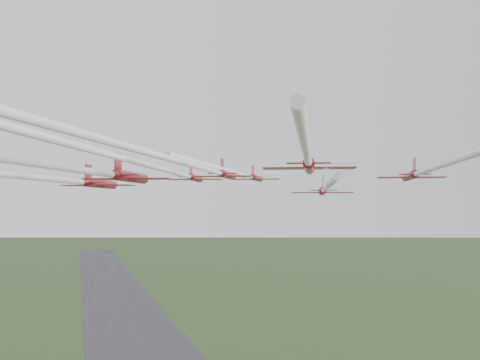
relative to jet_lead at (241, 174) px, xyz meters
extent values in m
cube|color=#313133|center=(-1.55, 197.45, -54.37)|extent=(38.00, 900.00, 0.04)
cylinder|color=#AB1926|center=(5.94, 11.75, 0.03)|extent=(4.32, 7.25, 0.99)
cone|color=#AB1926|center=(8.02, 15.87, 0.03)|extent=(1.61, 1.89, 0.99)
cone|color=#AB1926|center=(3.97, 7.87, 0.03)|extent=(1.29, 1.37, 0.90)
ellipsoid|color=black|center=(6.74, 13.35, 0.38)|extent=(0.72, 0.93, 0.29)
cube|color=#AB1926|center=(5.61, 11.11, -0.20)|extent=(8.10, 5.64, 0.09)
cube|color=#AB1926|center=(4.36, 8.63, 0.03)|extent=(3.69, 2.58, 0.07)
cube|color=#AB1926|center=(4.44, 8.79, 1.01)|extent=(0.81, 1.48, 1.79)
cylinder|color=white|center=(-5.86, -11.60, -0.02)|extent=(19.70, 38.29, 0.54)
cylinder|color=#AB1926|center=(-6.01, 4.81, -0.45)|extent=(3.93, 7.99, 1.06)
cone|color=#AB1926|center=(-4.23, 9.42, -0.45)|extent=(1.61, 1.99, 1.06)
cone|color=#AB1926|center=(-7.69, 0.46, -0.45)|extent=(1.31, 1.42, 0.96)
ellipsoid|color=black|center=(-5.32, 6.60, -0.06)|extent=(0.71, 1.00, 0.31)
cube|color=#AB1926|center=(-6.29, 4.09, -0.69)|extent=(8.78, 5.38, 0.10)
cube|color=#AB1926|center=(-7.37, 1.31, -0.45)|extent=(4.00, 2.46, 0.08)
cube|color=#AB1926|center=(-7.30, 1.49, 0.61)|extent=(0.71, 1.65, 1.92)
cylinder|color=white|center=(-18.37, -27.13, -0.49)|extent=(21.51, 54.40, 0.58)
cylinder|color=#AB1926|center=(12.55, -1.13, -2.49)|extent=(4.29, 8.63, 1.14)
cone|color=#AB1926|center=(14.50, 3.84, -2.49)|extent=(1.75, 2.16, 1.14)
cone|color=#AB1926|center=(10.71, -5.82, -2.49)|extent=(1.42, 1.54, 1.04)
ellipsoid|color=black|center=(13.31, 0.80, -2.07)|extent=(0.77, 1.08, 0.33)
cube|color=#AB1926|center=(12.25, -1.91, -2.75)|extent=(9.49, 5.85, 0.10)
cube|color=#AB1926|center=(11.07, -4.90, -2.49)|extent=(4.32, 2.68, 0.08)
cube|color=#AB1926|center=(11.14, -4.71, -1.35)|extent=(0.78, 1.78, 2.08)
cylinder|color=white|center=(3.54, -24.06, -2.54)|extent=(14.49, 35.64, 0.62)
cylinder|color=#AB1926|center=(-20.53, -2.52, -1.74)|extent=(5.00, 8.97, 1.21)
cone|color=#AB1926|center=(-18.16, 2.61, -1.74)|extent=(1.92, 2.30, 1.21)
cone|color=#AB1926|center=(-22.75, -7.35, -1.74)|extent=(1.55, 1.65, 1.10)
ellipsoid|color=black|center=(-19.61, -0.53, -1.30)|extent=(0.85, 1.14, 0.35)
cube|color=#AB1926|center=(-20.89, -3.32, -2.02)|extent=(9.96, 6.63, 0.11)
cube|color=#AB1926|center=(-22.32, -6.41, -1.74)|extent=(4.54, 3.03, 0.09)
cube|color=#AB1926|center=(-22.22, -6.21, -0.54)|extent=(0.93, 1.84, 2.19)
cylinder|color=white|center=(-29.63, -22.29, -1.80)|extent=(13.85, 29.06, 0.66)
cylinder|color=#AB1926|center=(-4.18, -8.29, -0.63)|extent=(4.22, 7.56, 1.02)
cone|color=#AB1926|center=(-2.18, -3.97, -0.63)|extent=(1.62, 1.94, 1.02)
cone|color=#AB1926|center=(-6.06, -12.37, -0.63)|extent=(1.30, 1.40, 0.92)
ellipsoid|color=black|center=(-3.40, -6.62, -0.26)|extent=(0.72, 0.96, 0.30)
cube|color=#AB1926|center=(-4.49, -8.97, -0.86)|extent=(8.40, 5.59, 0.09)
cube|color=#AB1926|center=(-5.69, -11.57, -0.63)|extent=(3.82, 2.56, 0.07)
cube|color=#AB1926|center=(-5.61, -11.40, 0.39)|extent=(0.78, 1.55, 1.85)
cylinder|color=white|center=(-16.98, -36.01, -0.67)|extent=(21.91, 46.60, 0.55)
cylinder|color=#AB1926|center=(16.66, -19.38, -1.04)|extent=(4.01, 7.72, 1.03)
cone|color=#AB1926|center=(18.52, -14.94, -1.04)|extent=(1.60, 1.95, 1.03)
cone|color=#AB1926|center=(14.92, -23.56, -1.04)|extent=(1.29, 1.39, 0.93)
ellipsoid|color=black|center=(17.38, -17.66, -0.67)|extent=(0.70, 0.97, 0.30)
cube|color=#AB1926|center=(16.38, -20.07, -1.28)|extent=(8.52, 5.41, 0.09)
cube|color=#AB1926|center=(15.26, -22.74, -1.04)|extent=(3.88, 2.48, 0.07)
cube|color=#AB1926|center=(15.33, -22.56, -0.02)|extent=(0.73, 1.59, 1.87)
cylinder|color=white|center=(7.14, -42.14, -1.09)|extent=(15.68, 36.44, 0.56)
cylinder|color=#AB1926|center=(-17.94, -19.74, -1.65)|extent=(4.78, 8.82, 1.18)
cone|color=#AB1926|center=(-15.70, -14.68, -1.65)|extent=(1.86, 2.24, 1.18)
cone|color=#AB1926|center=(-20.05, -24.50, -1.65)|extent=(1.50, 1.61, 1.07)
ellipsoid|color=black|center=(-17.07, -17.77, -1.22)|extent=(0.83, 1.12, 0.34)
cube|color=#AB1926|center=(-18.28, -20.52, -1.92)|extent=(9.77, 6.38, 0.11)
cube|color=#AB1926|center=(-19.63, -23.56, -1.65)|extent=(4.45, 2.92, 0.09)
cube|color=#AB1926|center=(-19.55, -23.37, -0.47)|extent=(0.88, 1.81, 2.15)
cylinder|color=#AB1926|center=(-0.18, -27.72, -0.69)|extent=(4.60, 8.94, 1.19)
cone|color=#AB1926|center=(1.95, -22.58, -0.69)|extent=(1.84, 2.25, 1.19)
cone|color=#AB1926|center=(-2.18, -32.56, -0.69)|extent=(1.49, 1.61, 1.08)
ellipsoid|color=black|center=(0.65, -25.73, -0.26)|extent=(0.81, 1.12, 0.35)
cube|color=#AB1926|center=(-0.51, -28.52, -0.96)|extent=(9.86, 6.23, 0.11)
cube|color=#AB1926|center=(-1.79, -31.61, -0.69)|extent=(4.49, 2.85, 0.09)
cube|color=#AB1926|center=(-1.70, -31.42, 0.50)|extent=(0.84, 1.84, 2.16)
cylinder|color=white|center=(-8.71, -48.36, -0.74)|extent=(13.21, 30.75, 0.65)
camera|label=1|loc=(-23.58, -86.33, -5.04)|focal=45.00mm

